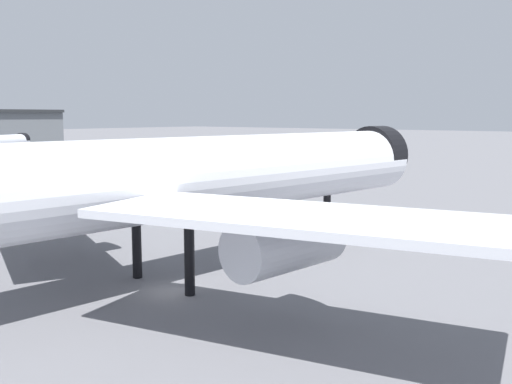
# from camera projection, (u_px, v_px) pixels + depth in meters

# --- Properties ---
(ground) EXTENTS (900.00, 900.00, 0.00)m
(ground) POSITION_uv_depth(u_px,v_px,m) (170.00, 292.00, 40.54)
(ground) COLOR slate
(airliner_near_gate) EXTENTS (59.89, 54.43, 17.20)m
(airliner_near_gate) POSITION_uv_depth(u_px,v_px,m) (186.00, 179.00, 42.73)
(airliner_near_gate) COLOR silver
(airliner_near_gate) RESTS_ON ground
(baggage_tug_wing) EXTENTS (3.57, 2.91, 1.85)m
(baggage_tug_wing) POSITION_uv_depth(u_px,v_px,m) (100.00, 204.00, 74.81)
(baggage_tug_wing) COLOR black
(baggage_tug_wing) RESTS_ON ground
(traffic_cone_wingtip) EXTENTS (0.63, 0.63, 0.78)m
(traffic_cone_wingtip) POSITION_uv_depth(u_px,v_px,m) (231.00, 203.00, 79.48)
(traffic_cone_wingtip) COLOR #F2600C
(traffic_cone_wingtip) RESTS_ON ground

